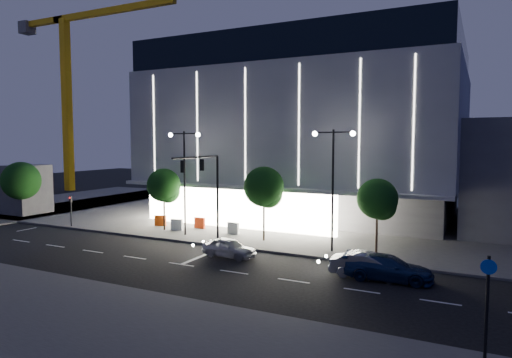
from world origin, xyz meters
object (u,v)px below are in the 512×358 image
at_px(barrier_b, 177,225).
at_px(barrier_a, 160,221).
at_px(street_lamp_east, 333,172).
at_px(street_lamp_west, 184,167).
at_px(barrier_c, 200,223).
at_px(cycle_sign_pole, 487,302).
at_px(traffic_mast, 207,183).
at_px(car_second, 369,265).
at_px(barrier_d, 233,228).
at_px(tree_mid, 264,189).
at_px(car_third, 388,268).
at_px(car_lead, 229,248).
at_px(tree_left, 164,187).
at_px(tree_right, 378,201).
at_px(ped_signal_far, 71,208).
at_px(tower_crane, 70,65).

bearing_deg(barrier_b, barrier_a, 148.67).
bearing_deg(street_lamp_east, street_lamp_west, 180.00).
xyz_separation_m(barrier_b, barrier_c, (1.35, 1.68, 0.00)).
bearing_deg(cycle_sign_pole, traffic_mast, 150.28).
bearing_deg(car_second, barrier_d, 60.28).
distance_m(traffic_mast, cycle_sign_pole, 22.05).
relative_size(cycle_sign_pole, car_second, 0.87).
height_order(street_lamp_west, tree_mid, street_lamp_west).
height_order(cycle_sign_pole, barrier_b, cycle_sign_pole).
bearing_deg(tree_mid, barrier_c, 165.13).
height_order(traffic_mast, car_third, traffic_mast).
bearing_deg(car_lead, tree_left, 64.99).
bearing_deg(barrier_d, barrier_b, -165.27).
distance_m(barrier_a, barrier_c, 4.08).
bearing_deg(cycle_sign_pole, tree_right, 115.64).
relative_size(street_lamp_east, barrier_b, 8.18).
bearing_deg(barrier_b, car_lead, -43.26).
height_order(street_lamp_west, car_third, street_lamp_west).
relative_size(street_lamp_east, tree_right, 1.63).
relative_size(cycle_sign_pole, barrier_b, 3.64).
bearing_deg(cycle_sign_pole, street_lamp_west, 149.57).
bearing_deg(street_lamp_east, tree_mid, 170.31).
bearing_deg(barrier_d, barrier_a, -175.45).
xyz_separation_m(tree_left, car_second, (19.77, -5.95, -3.28)).
bearing_deg(traffic_mast, street_lamp_west, 146.35).
xyz_separation_m(barrier_a, barrier_c, (4.03, 0.63, 0.00)).
bearing_deg(tree_left, traffic_mast, -27.84).
distance_m(tree_left, car_third, 21.95).
height_order(ped_signal_far, cycle_sign_pole, cycle_sign_pole).
distance_m(street_lamp_west, tree_left, 3.69).
bearing_deg(car_second, car_lead, 85.47).
xyz_separation_m(street_lamp_east, barrier_a, (-17.56, 2.40, -5.31)).
distance_m(street_lamp_east, tree_right, 3.81).
height_order(traffic_mast, tree_mid, traffic_mast).
relative_size(street_lamp_west, cycle_sign_pole, 2.25).
xyz_separation_m(street_lamp_east, ped_signal_far, (-25.00, -1.50, -4.07)).
xyz_separation_m(tower_crane, barrier_d, (41.44, -19.86, -19.86)).
xyz_separation_m(street_lamp_west, tree_mid, (7.03, 1.02, -1.62)).
relative_size(tree_left, tree_right, 1.04).
relative_size(car_second, barrier_b, 4.16).
relative_size(cycle_sign_pole, barrier_d, 3.64).
bearing_deg(car_third, street_lamp_east, 41.22).
xyz_separation_m(car_lead, barrier_a, (-11.45, 6.83, -0.03)).
distance_m(street_lamp_east, cycle_sign_pole, 17.20).
xyz_separation_m(car_third, barrier_d, (-14.40, 7.03, -0.09)).
height_order(ped_signal_far, car_third, ped_signal_far).
relative_size(tree_mid, tree_right, 1.12).
distance_m(tree_mid, barrier_c, 8.65).
bearing_deg(barrier_d, street_lamp_west, -142.26).
height_order(car_lead, barrier_a, car_lead).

